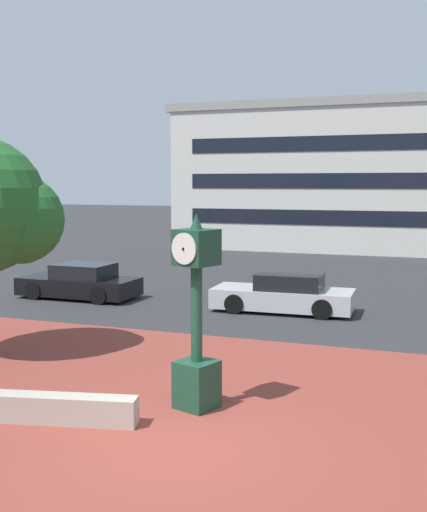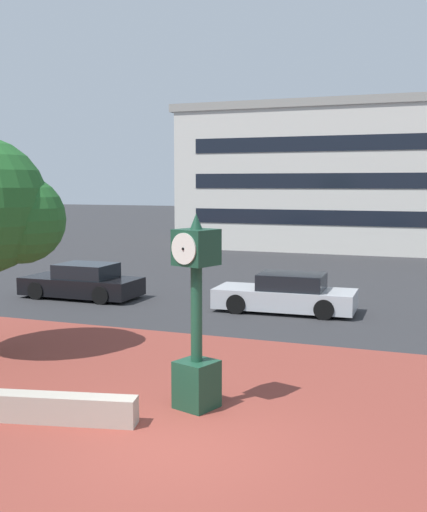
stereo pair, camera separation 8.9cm
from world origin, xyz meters
The scene contains 7 objects.
ground_plane centered at (0.00, 0.00, 0.00)m, with size 200.00×200.00×0.00m, color #2D2D30.
plaza_brick_paving centered at (0.00, 1.57, 0.00)m, with size 44.00×11.14×0.01m, color brown.
planter_wall centered at (-2.54, 0.16, 0.25)m, with size 3.20×0.40×0.50m, color #ADA393.
street_clock centered at (-0.35, 1.75, 1.63)m, with size 0.86×0.87×3.67m.
car_street_near centered at (-0.96, 11.10, 0.57)m, with size 4.64×1.97×1.28m.
car_street_distant centered at (-8.64, 10.97, 0.57)m, with size 4.38×1.98×1.28m.
civic_building centered at (2.25, 34.15, 4.62)m, with size 30.68×11.37×9.22m.
Camera 1 is at (3.94, -9.00, 4.22)m, focal length 44.48 mm.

